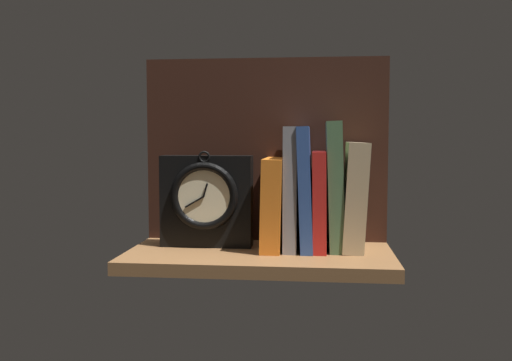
# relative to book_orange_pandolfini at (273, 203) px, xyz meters

# --- Properties ---
(ground_plane) EXTENTS (0.53, 0.26, 0.03)m
(ground_plane) POSITION_rel_book_orange_pandolfini_xyz_m (-0.02, -0.04, -0.10)
(ground_plane) COLOR brown
(back_panel) EXTENTS (0.53, 0.01, 0.40)m
(back_panel) POSITION_rel_book_orange_pandolfini_xyz_m (-0.02, 0.09, 0.11)
(back_panel) COLOR black
(back_panel) RESTS_ON ground_plane
(book_orange_pandolfini) EXTENTS (0.04, 0.16, 0.18)m
(book_orange_pandolfini) POSITION_rel_book_orange_pandolfini_xyz_m (0.00, 0.00, 0.00)
(book_orange_pandolfini) COLOR orange
(book_orange_pandolfini) RESTS_ON ground_plane
(book_gray_chess) EXTENTS (0.03, 0.14, 0.25)m
(book_gray_chess) POSITION_rel_book_orange_pandolfini_xyz_m (0.04, 0.00, 0.03)
(book_gray_chess) COLOR gray
(book_gray_chess) RESTS_ON ground_plane
(book_blue_modern) EXTENTS (0.03, 0.15, 0.25)m
(book_blue_modern) POSITION_rel_book_orange_pandolfini_xyz_m (0.06, 0.00, 0.03)
(book_blue_modern) COLOR #2D4C8E
(book_blue_modern) RESTS_ON ground_plane
(book_red_requiem) EXTENTS (0.03, 0.15, 0.20)m
(book_red_requiem) POSITION_rel_book_orange_pandolfini_xyz_m (0.09, 0.00, 0.01)
(book_red_requiem) COLOR red
(book_red_requiem) RESTS_ON ground_plane
(book_green_romantic) EXTENTS (0.04, 0.12, 0.26)m
(book_green_romantic) POSITION_rel_book_orange_pandolfini_xyz_m (0.12, 0.00, 0.04)
(book_green_romantic) COLOR #476B44
(book_green_romantic) RESTS_ON ground_plane
(book_tan_shortstories) EXTENTS (0.05, 0.13, 0.22)m
(book_tan_shortstories) POSITION_rel_book_orange_pandolfini_xyz_m (0.16, 0.00, 0.02)
(book_tan_shortstories) COLOR tan
(book_tan_shortstories) RESTS_ON ground_plane
(framed_clock) EXTENTS (0.19, 0.06, 0.20)m
(framed_clock) POSITION_rel_book_orange_pandolfini_xyz_m (-0.14, -0.00, 0.01)
(framed_clock) COLOR black
(framed_clock) RESTS_ON ground_plane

